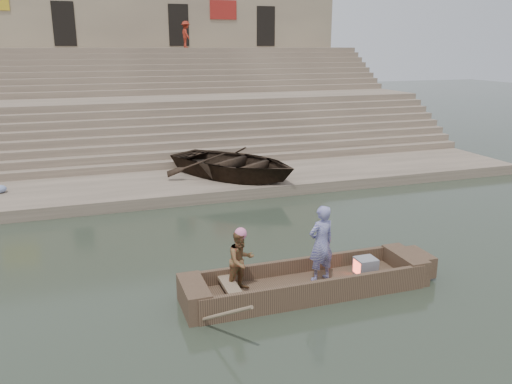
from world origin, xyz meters
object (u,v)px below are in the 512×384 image
television (365,266)px  beached_rowboat (234,163)px  rowing_man (241,261)px  standing_man (321,243)px  pedestrian (186,34)px  main_rowboat (307,288)px

television → beached_rowboat: 9.14m
rowing_man → standing_man: bearing=-22.0°
standing_man → beached_rowboat: standing_man is taller
beached_rowboat → pedestrian: size_ratio=3.33×
television → beached_rowboat: size_ratio=0.09×
television → beached_rowboat: bearing=92.8°
television → pedestrian: pedestrian is taller
rowing_man → television: 2.99m
standing_man → beached_rowboat: size_ratio=0.33×
television → beached_rowboat: (-0.45, 9.11, 0.53)m
standing_man → pedestrian: bearing=-105.7°
main_rowboat → standing_man: (0.36, 0.07, 0.99)m
rowing_man → pedestrian: (3.75, 23.52, 5.10)m
pedestrian → beached_rowboat: bearing=171.2°
beached_rowboat → pedestrian: pedestrian is taller
main_rowboat → pedestrian: size_ratio=3.12×
main_rowboat → rowing_man: rowing_man is taller
standing_man → beached_rowboat: (0.66, 9.04, -0.15)m
television → beached_rowboat: beached_rowboat is taller
main_rowboat → television: size_ratio=10.87×
rowing_man → beached_rowboat: bearing=55.4°
rowing_man → pedestrian: 24.35m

